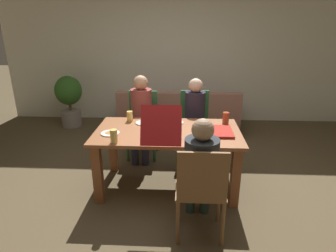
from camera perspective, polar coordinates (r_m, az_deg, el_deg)
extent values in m
plane|color=brown|center=(3.66, -0.08, -11.75)|extent=(20.00, 20.00, 0.00)
cube|color=white|center=(5.80, 1.35, 15.10)|extent=(6.75, 0.12, 2.85)
cube|color=brown|center=(3.34, -0.09, -1.22)|extent=(1.68, 0.92, 0.04)
cube|color=brown|center=(3.29, -13.75, -9.27)|extent=(0.10, 0.10, 0.70)
cube|color=brown|center=(3.22, 13.22, -9.96)|extent=(0.10, 0.10, 0.70)
cube|color=brown|center=(3.93, -10.82, -4.06)|extent=(0.10, 0.10, 0.70)
cube|color=brown|center=(3.86, 11.42, -4.52)|extent=(0.10, 0.10, 0.70)
cylinder|color=brown|center=(3.00, 2.07, -14.52)|extent=(0.04, 0.04, 0.46)
cylinder|color=brown|center=(3.02, 9.96, -14.54)|extent=(0.04, 0.04, 0.46)
cylinder|color=brown|center=(2.72, 1.94, -18.65)|extent=(0.04, 0.04, 0.46)
cylinder|color=brown|center=(2.75, 10.81, -18.62)|extent=(0.04, 0.04, 0.46)
cube|color=brown|center=(2.73, 6.40, -12.46)|extent=(0.45, 0.40, 0.02)
cube|color=brown|center=(2.45, 6.85, -10.04)|extent=(0.43, 0.03, 0.46)
cylinder|color=#2C4038|center=(3.11, 4.48, -12.91)|extent=(0.10, 0.10, 0.48)
cylinder|color=#2C4038|center=(3.12, 7.34, -12.93)|extent=(0.10, 0.10, 0.48)
cube|color=#2C4038|center=(2.84, 6.26, -9.64)|extent=(0.28, 0.33, 0.11)
cylinder|color=#2C2F34|center=(2.59, 6.64, -7.18)|extent=(0.31, 0.31, 0.44)
sphere|color=#A27F60|center=(2.46, 6.92, -0.74)|extent=(0.20, 0.20, 0.20)
cylinder|color=#2D703D|center=(4.10, 7.87, -4.64)|extent=(0.04, 0.04, 0.46)
cylinder|color=#2D703D|center=(4.08, 2.52, -4.57)|extent=(0.04, 0.04, 0.46)
cylinder|color=#2D703D|center=(4.42, 7.52, -2.73)|extent=(0.04, 0.04, 0.46)
cylinder|color=#2D703D|center=(4.40, 2.56, -2.65)|extent=(0.04, 0.04, 0.46)
cube|color=#2D703D|center=(4.15, 5.22, -0.58)|extent=(0.43, 0.40, 0.02)
cube|color=#2D703D|center=(4.25, 5.25, 3.67)|extent=(0.41, 0.03, 0.51)
cylinder|color=#413337|center=(3.94, 6.30, -5.46)|extent=(0.10, 0.10, 0.48)
cylinder|color=#413337|center=(3.93, 4.26, -5.44)|extent=(0.10, 0.10, 0.48)
cube|color=#413337|center=(3.97, 5.34, -0.67)|extent=(0.25, 0.35, 0.11)
cylinder|color=#272333|center=(4.06, 5.35, 3.42)|extent=(0.28, 0.28, 0.48)
sphere|color=beige|center=(3.98, 5.51, 7.98)|extent=(0.20, 0.20, 0.20)
cylinder|color=#347241|center=(4.14, -2.72, -4.20)|extent=(0.04, 0.04, 0.46)
cylinder|color=#347241|center=(4.19, -8.05, -4.05)|extent=(0.04, 0.04, 0.46)
cylinder|color=#347241|center=(4.47, -2.27, -2.29)|extent=(0.04, 0.04, 0.46)
cylinder|color=#347241|center=(4.52, -7.21, -2.18)|extent=(0.04, 0.04, 0.46)
cube|color=#347241|center=(4.24, -5.16, -0.16)|extent=(0.45, 0.42, 0.02)
cube|color=#347241|center=(4.34, -4.92, 3.85)|extent=(0.43, 0.03, 0.48)
cylinder|color=#2C2E4A|center=(4.06, -4.55, -4.58)|extent=(0.10, 0.10, 0.48)
cylinder|color=#2C2E4A|center=(4.08, -6.62, -4.52)|extent=(0.10, 0.10, 0.48)
cube|color=#2C2E4A|center=(4.08, -5.47, -0.07)|extent=(0.27, 0.29, 0.11)
cylinder|color=#98433D|center=(4.14, -5.30, 3.88)|extent=(0.30, 0.30, 0.50)
sphere|color=tan|center=(4.06, -5.45, 8.54)|extent=(0.21, 0.21, 0.21)
cube|color=red|center=(3.20, -0.99, -1.62)|extent=(0.41, 0.41, 0.02)
cylinder|color=#D1813E|center=(3.19, -0.99, -1.32)|extent=(0.36, 0.36, 0.01)
cube|color=red|center=(2.86, -1.39, 0.09)|extent=(0.41, 0.16, 0.39)
cube|color=#AF261C|center=(3.31, 9.40, -1.07)|extent=(0.38, 0.38, 0.03)
cylinder|color=white|center=(3.58, 1.15, 0.71)|extent=(0.24, 0.24, 0.01)
cone|color=#C18C34|center=(3.58, 1.16, 0.93)|extent=(0.11, 0.11, 0.02)
cylinder|color=white|center=(3.58, -4.76, 0.65)|extent=(0.21, 0.21, 0.01)
cylinder|color=white|center=(3.30, -11.38, -1.41)|extent=(0.21, 0.21, 0.01)
cone|color=#BD8043|center=(3.30, -11.39, -1.19)|extent=(0.12, 0.12, 0.02)
cylinder|color=#E2C661|center=(3.68, -7.59, 1.96)|extent=(0.08, 0.08, 0.12)
cylinder|color=#AF482A|center=(3.60, 11.38, 1.53)|extent=(0.08, 0.08, 0.15)
cylinder|color=#DFC467|center=(3.03, -10.71, -2.01)|extent=(0.08, 0.08, 0.15)
cube|color=#9D6858|center=(5.40, 2.10, 1.39)|extent=(2.13, 0.87, 0.41)
cube|color=#9D6858|center=(4.94, 2.09, 4.44)|extent=(2.13, 0.16, 0.39)
cube|color=#9D6858|center=(5.41, -8.18, 4.49)|extent=(0.20, 0.83, 0.18)
cube|color=#9D6858|center=(5.38, 12.50, 4.15)|extent=(0.20, 0.83, 0.18)
cylinder|color=gray|center=(5.89, -18.58, 1.49)|extent=(0.37, 0.37, 0.31)
cylinder|color=brown|center=(5.82, -18.85, 3.85)|extent=(0.05, 0.05, 0.19)
ellipsoid|color=#326725|center=(5.75, -19.18, 6.67)|extent=(0.49, 0.49, 0.54)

